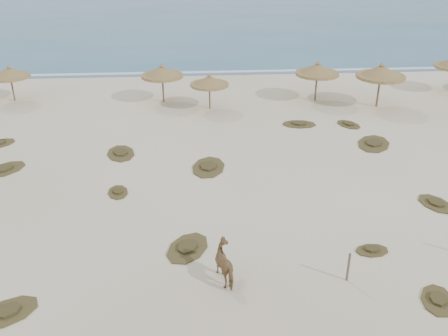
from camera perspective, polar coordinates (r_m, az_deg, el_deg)
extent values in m
plane|color=beige|center=(20.31, -1.92, -8.78)|extent=(160.00, 160.00, 0.00)
cube|color=silver|center=(44.21, -3.21, 10.85)|extent=(70.00, 0.60, 0.01)
cylinder|color=brown|center=(39.63, -23.03, 8.47)|extent=(0.11, 0.11, 1.96)
cylinder|color=olive|center=(39.42, -23.24, 9.59)|extent=(3.70, 3.70, 0.17)
cone|color=olive|center=(39.34, -23.31, 10.02)|extent=(3.57, 3.57, 0.70)
cone|color=olive|center=(39.24, -23.42, 10.61)|extent=(0.34, 0.34, 0.21)
cylinder|color=brown|center=(36.48, -6.99, 9.09)|extent=(0.12, 0.12, 2.11)
cylinder|color=olive|center=(36.23, -7.07, 10.41)|extent=(3.99, 3.99, 0.18)
cone|color=olive|center=(36.15, -7.09, 10.91)|extent=(3.86, 3.86, 0.75)
cone|color=olive|center=(36.03, -7.13, 11.60)|extent=(0.36, 0.36, 0.22)
cylinder|color=brown|center=(34.89, -1.65, 8.28)|extent=(0.11, 0.11, 1.87)
cylinder|color=olive|center=(34.66, -1.67, 9.50)|extent=(3.06, 3.06, 0.16)
cone|color=olive|center=(34.58, -1.67, 9.97)|extent=(2.96, 2.96, 0.67)
cone|color=olive|center=(34.47, -1.68, 10.61)|extent=(0.32, 0.32, 0.20)
cylinder|color=brown|center=(37.10, 10.48, 9.21)|extent=(0.13, 0.13, 2.19)
cylinder|color=olive|center=(36.85, 10.60, 10.56)|extent=(3.78, 3.78, 0.19)
cone|color=olive|center=(36.76, 10.64, 11.08)|extent=(3.65, 3.65, 0.78)
cone|color=olive|center=(36.65, 10.70, 11.79)|extent=(0.38, 0.38, 0.23)
cylinder|color=brown|center=(36.85, 17.24, 8.50)|extent=(0.14, 0.14, 2.36)
cylinder|color=olive|center=(36.59, 17.44, 9.95)|extent=(4.15, 4.15, 0.20)
cone|color=olive|center=(36.49, 17.52, 10.51)|extent=(4.02, 4.02, 0.84)
cone|color=olive|center=(36.37, 17.63, 11.28)|extent=(0.41, 0.41, 0.25)
imported|color=#9A7946|center=(18.17, 0.38, -10.86)|extent=(1.24, 1.78, 1.37)
cylinder|color=brown|center=(18.71, 14.03, -10.92)|extent=(0.11, 0.11, 1.17)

